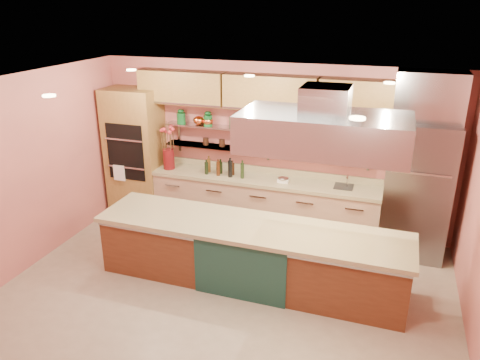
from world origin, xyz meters
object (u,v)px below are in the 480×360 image
(green_canister, at_px, (234,122))
(copper_kettle, at_px, (199,120))
(kitchen_scale, at_px, (283,179))
(flower_vase, at_px, (169,159))
(refrigerator, at_px, (417,190))
(island, at_px, (250,254))

(green_canister, bearing_deg, copper_kettle, 180.00)
(copper_kettle, bearing_deg, kitchen_scale, -7.97)
(flower_vase, distance_m, kitchen_scale, 2.07)
(kitchen_scale, bearing_deg, refrigerator, 21.35)
(refrigerator, bearing_deg, kitchen_scale, 179.72)
(refrigerator, relative_size, green_canister, 11.59)
(island, distance_m, copper_kettle, 2.70)
(copper_kettle, bearing_deg, refrigerator, -3.63)
(copper_kettle, bearing_deg, flower_vase, -156.18)
(refrigerator, xyz_separation_m, copper_kettle, (-3.62, 0.23, 0.74))
(refrigerator, xyz_separation_m, flower_vase, (-4.12, 0.01, 0.06))
(copper_kettle, height_order, green_canister, green_canister)
(island, bearing_deg, refrigerator, 37.07)
(refrigerator, height_order, island, refrigerator)
(island, distance_m, green_canister, 2.42)
(kitchen_scale, distance_m, green_canister, 1.26)
(flower_vase, bearing_deg, kitchen_scale, 0.00)
(flower_vase, xyz_separation_m, kitchen_scale, (2.07, 0.00, -0.13))
(flower_vase, xyz_separation_m, copper_kettle, (0.50, 0.22, 0.68))
(kitchen_scale, xyz_separation_m, green_canister, (-0.93, 0.22, 0.83))
(copper_kettle, relative_size, green_canister, 1.03)
(refrigerator, bearing_deg, island, -143.55)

